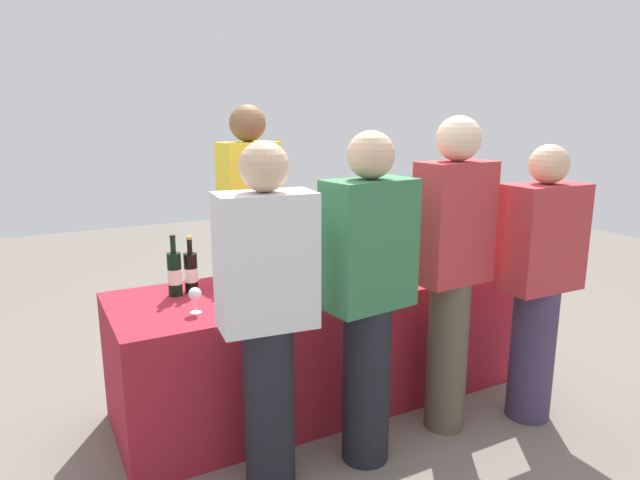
# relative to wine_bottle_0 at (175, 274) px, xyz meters

# --- Properties ---
(ground_plane) EXTENTS (12.00, 12.00, 0.00)m
(ground_plane) POSITION_rel_wine_bottle_0_xyz_m (0.80, -0.15, -0.85)
(ground_plane) COLOR slate
(tasting_table) EXTENTS (2.35, 0.79, 0.73)m
(tasting_table) POSITION_rel_wine_bottle_0_xyz_m (0.80, -0.15, -0.49)
(tasting_table) COLOR maroon
(tasting_table) RESTS_ON ground_plane
(wine_bottle_0) EXTENTS (0.07, 0.07, 0.33)m
(wine_bottle_0) POSITION_rel_wine_bottle_0_xyz_m (0.00, 0.00, 0.00)
(wine_bottle_0) COLOR black
(wine_bottle_0) RESTS_ON tasting_table
(wine_bottle_1) EXTENTS (0.07, 0.07, 0.31)m
(wine_bottle_1) POSITION_rel_wine_bottle_0_xyz_m (0.09, 0.02, -0.01)
(wine_bottle_1) COLOR black
(wine_bottle_1) RESTS_ON tasting_table
(wine_bottle_2) EXTENTS (0.08, 0.08, 0.32)m
(wine_bottle_2) POSITION_rel_wine_bottle_0_xyz_m (0.29, 0.02, -0.01)
(wine_bottle_2) COLOR black
(wine_bottle_2) RESTS_ON tasting_table
(wine_bottle_3) EXTENTS (0.07, 0.07, 0.29)m
(wine_bottle_3) POSITION_rel_wine_bottle_0_xyz_m (1.12, 0.02, -0.02)
(wine_bottle_3) COLOR black
(wine_bottle_3) RESTS_ON tasting_table
(wine_bottle_4) EXTENTS (0.08, 0.08, 0.31)m
(wine_bottle_4) POSITION_rel_wine_bottle_0_xyz_m (1.33, -0.03, -0.01)
(wine_bottle_4) COLOR black
(wine_bottle_4) RESTS_ON tasting_table
(wine_bottle_5) EXTENTS (0.07, 0.07, 0.32)m
(wine_bottle_5) POSITION_rel_wine_bottle_0_xyz_m (1.47, -0.05, -0.00)
(wine_bottle_5) COLOR black
(wine_bottle_5) RESTS_ON tasting_table
(wine_bottle_6) EXTENTS (0.08, 0.08, 0.31)m
(wine_bottle_6) POSITION_rel_wine_bottle_0_xyz_m (1.68, 0.00, -0.01)
(wine_bottle_6) COLOR black
(wine_bottle_6) RESTS_ON tasting_table
(wine_glass_0) EXTENTS (0.06, 0.06, 0.13)m
(wine_glass_0) POSITION_rel_wine_bottle_0_xyz_m (0.02, -0.32, -0.03)
(wine_glass_0) COLOR silver
(wine_glass_0) RESTS_ON tasting_table
(wine_glass_1) EXTENTS (0.07, 0.07, 0.14)m
(wine_glass_1) POSITION_rel_wine_bottle_0_xyz_m (0.23, -0.31, -0.03)
(wine_glass_1) COLOR silver
(wine_glass_1) RESTS_ON tasting_table
(wine_glass_2) EXTENTS (0.07, 0.07, 0.14)m
(wine_glass_2) POSITION_rel_wine_bottle_0_xyz_m (0.90, -0.35, -0.02)
(wine_glass_2) COLOR silver
(wine_glass_2) RESTS_ON tasting_table
(wine_glass_3) EXTENTS (0.07, 0.07, 0.14)m
(wine_glass_3) POSITION_rel_wine_bottle_0_xyz_m (1.41, -0.33, -0.02)
(wine_glass_3) COLOR silver
(wine_glass_3) RESTS_ON tasting_table
(wine_glass_4) EXTENTS (0.07, 0.07, 0.13)m
(wine_glass_4) POSITION_rel_wine_bottle_0_xyz_m (1.53, -0.26, -0.03)
(wine_glass_4) COLOR silver
(wine_glass_4) RESTS_ON tasting_table
(server_pouring) EXTENTS (0.40, 0.26, 1.74)m
(server_pouring) POSITION_rel_wine_bottle_0_xyz_m (0.63, 0.52, 0.11)
(server_pouring) COLOR #3F3351
(server_pouring) RESTS_ON ground_plane
(guest_0) EXTENTS (0.44, 0.27, 1.58)m
(guest_0) POSITION_rel_wine_bottle_0_xyz_m (0.21, -0.76, -0.01)
(guest_0) COLOR black
(guest_0) RESTS_ON ground_plane
(guest_1) EXTENTS (0.44, 0.28, 1.62)m
(guest_1) POSITION_rel_wine_bottle_0_xyz_m (0.71, -0.79, 0.01)
(guest_1) COLOR black
(guest_1) RESTS_ON ground_plane
(guest_2) EXTENTS (0.40, 0.24, 1.68)m
(guest_2) POSITION_rel_wine_bottle_0_xyz_m (1.26, -0.75, 0.06)
(guest_2) COLOR brown
(guest_2) RESTS_ON ground_plane
(guest_3) EXTENTS (0.44, 0.25, 1.53)m
(guest_3) POSITION_rel_wine_bottle_0_xyz_m (1.75, -0.89, -0.04)
(guest_3) COLOR #3F3351
(guest_3) RESTS_ON ground_plane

